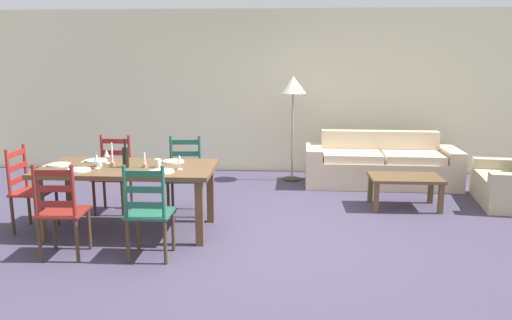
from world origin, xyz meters
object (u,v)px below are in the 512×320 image
at_px(dining_table, 129,174).
at_px(standing_lamp, 293,91).
at_px(wine_glass_near_left, 97,158).
at_px(couch, 380,166).
at_px(dining_chair_head_west, 29,189).
at_px(wine_glass_far_left, 107,154).
at_px(coffee_cup_secondary, 99,162).
at_px(dining_chair_far_left, 114,174).
at_px(wine_glass_near_right, 179,159).
at_px(wine_bottle, 125,157).
at_px(coffee_cup_primary, 158,163).
at_px(coffee_table, 405,181).
at_px(dining_chair_near_right, 149,212).
at_px(dining_chair_near_left, 61,211).
at_px(dining_chair_far_right, 185,175).

xyz_separation_m(dining_table, standing_lamp, (1.83, 2.51, 0.75)).
distance_m(wine_glass_near_left, couch, 4.29).
xyz_separation_m(dining_chair_head_west, wine_glass_far_left, (0.85, 0.17, 0.38)).
height_order(coffee_cup_secondary, couch, coffee_cup_secondary).
distance_m(dining_chair_far_left, wine_glass_near_right, 1.42).
relative_size(wine_glass_near_right, coffee_cup_secondary, 1.79).
distance_m(wine_bottle, wine_glass_near_left, 0.30).
height_order(dining_chair_head_west, coffee_cup_primary, dining_chair_head_west).
bearing_deg(coffee_table, wine_glass_far_left, -164.96).
relative_size(wine_bottle, coffee_cup_secondary, 3.51).
xyz_separation_m(dining_table, dining_chair_near_right, (0.43, -0.77, -0.19)).
xyz_separation_m(wine_bottle, coffee_table, (3.29, 1.16, -0.51)).
distance_m(dining_chair_near_right, dining_chair_head_west, 1.74).
xyz_separation_m(wine_bottle, coffee_cup_primary, (0.35, 0.03, -0.07)).
height_order(dining_chair_near_left, coffee_table, dining_chair_near_left).
distance_m(dining_chair_head_west, wine_bottle, 1.20).
relative_size(dining_chair_far_left, couch, 0.42).
relative_size(wine_glass_near_right, wine_glass_far_left, 1.00).
height_order(dining_chair_near_right, couch, dining_chair_near_right).
relative_size(dining_chair_near_right, dining_chair_far_left, 1.00).
bearing_deg(coffee_cup_secondary, wine_glass_near_left, -79.17).
bearing_deg(coffee_cup_primary, dining_table, 177.45).
height_order(dining_chair_far_left, wine_bottle, wine_bottle).
bearing_deg(dining_chair_head_west, coffee_cup_primary, 0.06).
distance_m(coffee_cup_primary, standing_lamp, 3.00).
distance_m(coffee_table, standing_lamp, 2.27).
bearing_deg(dining_chair_head_west, wine_glass_near_left, -7.05).
bearing_deg(dining_chair_far_left, dining_chair_near_left, -89.34).
bearing_deg(dining_chair_near_right, dining_chair_near_left, -178.72).
bearing_deg(standing_lamp, coffee_table, -44.03).
xyz_separation_m(couch, coffee_table, (0.10, -1.22, 0.06)).
distance_m(coffee_cup_primary, couch, 3.72).
xyz_separation_m(wine_bottle, couch, (3.19, 2.37, -0.58)).
relative_size(dining_table, dining_chair_far_left, 1.98).
relative_size(dining_chair_far_right, wine_glass_near_right, 5.96).
xyz_separation_m(dining_chair_head_west, standing_lamp, (2.97, 2.53, 0.93)).
height_order(dining_chair_far_left, wine_glass_near_left, dining_chair_far_left).
xyz_separation_m(dining_chair_near_right, wine_glass_near_left, (-0.73, 0.65, 0.38)).
height_order(wine_glass_near_left, couch, wine_glass_near_left).
relative_size(dining_chair_far_left, dining_chair_far_right, 1.00).
xyz_separation_m(dining_chair_near_right, dining_chair_far_left, (-0.87, 1.53, 0.00)).
xyz_separation_m(wine_bottle, wine_glass_near_right, (0.61, -0.07, -0.01)).
bearing_deg(wine_bottle, coffee_table, 19.37).
bearing_deg(dining_chair_near_left, dining_chair_near_right, 1.28).
relative_size(dining_chair_far_right, coffee_table, 1.07).
bearing_deg(dining_chair_near_right, wine_bottle, 121.04).
distance_m(dining_chair_head_west, wine_glass_far_left, 0.95).
bearing_deg(couch, dining_chair_far_left, -156.68).
distance_m(dining_chair_near_left, coffee_cup_secondary, 0.84).
relative_size(wine_glass_far_left, standing_lamp, 0.10).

